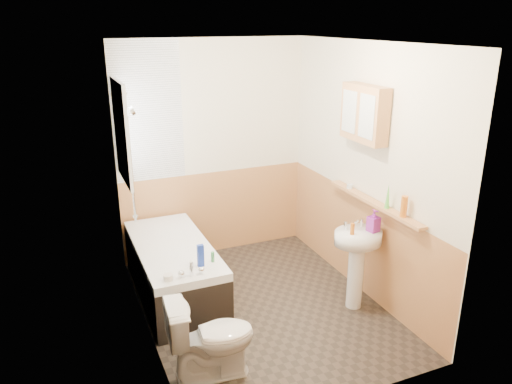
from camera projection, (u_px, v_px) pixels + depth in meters
floor at (262, 307)px, 4.91m from camera, size 2.80×2.80×0.00m
ceiling at (263, 42)px, 4.09m from camera, size 2.80×2.80×0.00m
wall_back at (213, 151)px, 5.73m from camera, size 2.20×0.02×2.50m
wall_front at (349, 249)px, 3.28m from camera, size 2.20×0.02×2.50m
wall_left at (139, 203)px, 4.09m from camera, size 0.02×2.80×2.50m
wall_right at (365, 173)px, 4.91m from camera, size 0.02×2.80×2.50m
wainscot_right at (358, 242)px, 5.15m from camera, size 0.01×2.80×1.00m
wainscot_front at (340, 344)px, 3.54m from camera, size 2.20×0.01×1.00m
wainscot_back at (216, 212)px, 5.95m from camera, size 2.20×0.01×1.00m
tile_cladding_left at (142, 203)px, 4.10m from camera, size 0.01×2.80×2.50m
tile_return_back at (147, 112)px, 5.27m from camera, size 0.75×0.01×1.50m
window at (122, 132)px, 4.80m from camera, size 0.03×0.79×0.99m
bathtub at (174, 269)px, 5.03m from camera, size 0.70×1.57×0.71m
shower_riser at (131, 146)px, 4.58m from camera, size 0.11×0.09×1.28m
toilet at (211, 338)px, 3.87m from camera, size 0.72×0.45×0.67m
sink at (357, 253)px, 4.74m from camera, size 0.47×0.38×0.91m
pine_shelf at (374, 202)px, 4.73m from camera, size 0.10×1.38×0.03m
medicine_cabinet at (364, 113)px, 4.64m from camera, size 0.15×0.58×0.53m
foam_can at (404, 206)px, 4.32m from camera, size 0.07×0.07×0.19m
green_bottle at (388, 196)px, 4.51m from camera, size 0.06×0.06×0.23m
black_jar at (350, 186)px, 5.08m from camera, size 0.07×0.07×0.04m
soap_bottle at (373, 226)px, 4.65m from camera, size 0.13×0.23×0.10m
clear_bottle at (352, 229)px, 4.58m from camera, size 0.04×0.04×0.11m
blue_gel at (201, 256)px, 4.48m from camera, size 0.06×0.04×0.21m
cream_jar at (168, 277)px, 4.26m from camera, size 0.10×0.10×0.05m
orange_bottle at (213, 257)px, 4.58m from camera, size 0.03×0.03×0.10m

